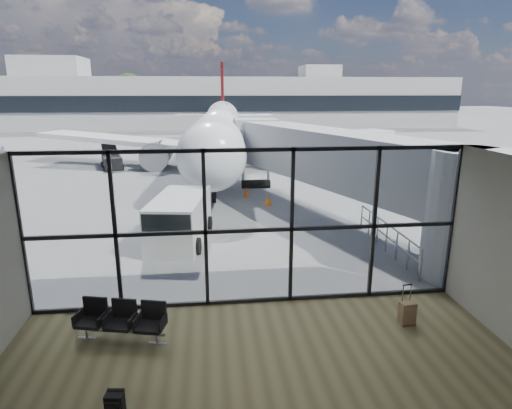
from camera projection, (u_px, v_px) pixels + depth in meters
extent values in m
plane|color=slate|center=(216.00, 142.00, 50.83)|extent=(220.00, 220.00, 0.00)
cube|color=brown|center=(269.00, 397.00, 8.59)|extent=(12.00, 8.00, 0.01)
cube|color=silver|center=(271.00, 177.00, 7.43)|extent=(12.00, 8.00, 0.02)
cube|color=white|center=(249.00, 229.00, 11.85)|extent=(12.00, 0.04, 4.50)
cube|color=black|center=(249.00, 300.00, 12.42)|extent=(12.00, 0.12, 0.10)
cube|color=black|center=(249.00, 230.00, 11.86)|extent=(12.00, 0.12, 0.10)
cube|color=black|center=(249.00, 150.00, 11.28)|extent=(12.00, 0.12, 0.10)
cube|color=black|center=(21.00, 237.00, 11.19)|extent=(0.10, 0.12, 4.50)
cube|color=black|center=(115.00, 234.00, 11.46)|extent=(0.10, 0.12, 4.50)
cube|color=black|center=(205.00, 230.00, 11.72)|extent=(0.10, 0.12, 4.50)
cube|color=black|center=(291.00, 227.00, 11.98)|extent=(0.10, 0.12, 4.50)
cube|color=black|center=(374.00, 224.00, 12.24)|extent=(0.10, 0.12, 4.50)
cube|color=black|center=(453.00, 221.00, 12.51)|extent=(0.10, 0.12, 4.50)
cylinder|color=#9A9D9F|center=(470.00, 215.00, 13.64)|extent=(2.80, 2.80, 4.20)
cube|color=#9A9D9F|center=(330.00, 156.00, 19.83)|extent=(7.45, 14.81, 2.40)
cube|color=#9A9D9F|center=(256.00, 140.00, 26.26)|extent=(2.60, 2.20, 2.60)
cylinder|color=gray|center=(243.00, 174.00, 26.72)|extent=(0.20, 0.20, 1.80)
cylinder|color=gray|center=(268.00, 174.00, 26.89)|extent=(0.20, 0.20, 1.80)
cylinder|color=black|center=(256.00, 184.00, 26.97)|extent=(1.80, 0.56, 0.56)
cylinder|color=gray|center=(421.00, 265.00, 13.67)|extent=(0.06, 0.06, 1.10)
cylinder|color=gray|center=(408.00, 255.00, 14.53)|extent=(0.06, 0.06, 1.10)
cylinder|color=gray|center=(397.00, 246.00, 15.40)|extent=(0.06, 0.06, 1.10)
cylinder|color=gray|center=(386.00, 237.00, 16.26)|extent=(0.06, 0.06, 1.10)
cylinder|color=gray|center=(377.00, 230.00, 17.13)|extent=(0.06, 0.06, 1.10)
cylinder|color=gray|center=(369.00, 223.00, 17.99)|extent=(0.06, 0.06, 1.10)
cylinder|color=gray|center=(362.00, 217.00, 18.85)|extent=(0.06, 0.06, 1.10)
cylinder|color=gray|center=(388.00, 224.00, 16.12)|extent=(0.06, 5.40, 0.06)
cylinder|color=gray|center=(387.00, 236.00, 16.25)|extent=(0.06, 5.40, 0.06)
cube|color=#AFAFAB|center=(213.00, 103.00, 70.91)|extent=(80.00, 12.00, 8.00)
cube|color=black|center=(213.00, 104.00, 65.05)|extent=(80.00, 0.20, 2.40)
cube|color=#AFAFAB|center=(51.00, 67.00, 66.75)|extent=(10.00, 8.00, 3.00)
cube|color=#AFAFAB|center=(320.00, 72.00, 71.59)|extent=(6.00, 6.00, 2.00)
cylinder|color=#382619|center=(29.00, 115.00, 77.49)|extent=(0.50, 0.50, 3.42)
sphere|color=black|center=(26.00, 91.00, 76.41)|extent=(6.27, 6.27, 6.27)
cylinder|color=#382619|center=(64.00, 116.00, 78.24)|extent=(0.50, 0.50, 2.70)
sphere|color=black|center=(62.00, 98.00, 77.38)|extent=(4.95, 4.95, 4.95)
cylinder|color=#382619|center=(98.00, 115.00, 78.85)|extent=(0.50, 0.50, 3.06)
sphere|color=black|center=(96.00, 94.00, 77.88)|extent=(5.61, 5.61, 5.61)
cylinder|color=#382619|center=(131.00, 114.00, 79.46)|extent=(0.50, 0.50, 3.42)
sphere|color=black|center=(129.00, 91.00, 78.38)|extent=(6.27, 6.27, 6.27)
cube|color=gray|center=(121.00, 332.00, 10.46)|extent=(2.18, 0.61, 0.04)
cube|color=black|center=(91.00, 322.00, 10.50)|extent=(0.75, 0.72, 0.08)
cube|color=black|center=(96.00, 307.00, 10.70)|extent=(0.63, 0.22, 0.56)
cube|color=black|center=(121.00, 325.00, 10.41)|extent=(0.75, 0.72, 0.08)
cube|color=black|center=(125.00, 309.00, 10.61)|extent=(0.63, 0.22, 0.56)
cube|color=black|center=(150.00, 327.00, 10.31)|extent=(0.75, 0.72, 0.08)
cube|color=black|center=(154.00, 311.00, 10.52)|extent=(0.63, 0.22, 0.56)
cylinder|color=gray|center=(87.00, 334.00, 10.60)|extent=(0.06, 0.06, 0.25)
cylinder|color=gray|center=(157.00, 339.00, 10.37)|extent=(0.06, 0.06, 0.25)
cube|color=black|center=(115.00, 405.00, 8.05)|extent=(0.36, 0.25, 0.47)
cylinder|color=black|center=(116.00, 391.00, 8.09)|extent=(0.33, 0.12, 0.08)
cube|color=#826248|center=(407.00, 313.00, 11.17)|extent=(0.43, 0.29, 0.60)
cube|color=#826248|center=(410.00, 316.00, 11.05)|extent=(0.34, 0.08, 0.45)
cylinder|color=gray|center=(403.00, 294.00, 11.12)|extent=(0.03, 0.03, 0.50)
cylinder|color=gray|center=(410.00, 293.00, 11.17)|extent=(0.03, 0.03, 0.50)
cube|color=black|center=(408.00, 285.00, 11.08)|extent=(0.27, 0.06, 0.02)
cylinder|color=black|center=(400.00, 322.00, 11.33)|extent=(0.04, 0.07, 0.07)
cylinder|color=black|center=(408.00, 321.00, 11.38)|extent=(0.04, 0.07, 0.07)
cylinder|color=white|center=(219.00, 131.00, 34.52)|extent=(5.09, 28.29, 3.47)
sphere|color=white|center=(211.00, 157.00, 20.95)|extent=(3.47, 3.47, 3.47)
cone|color=white|center=(223.00, 116.00, 50.28)|extent=(3.79, 5.82, 3.47)
cube|color=black|center=(212.00, 146.00, 21.37)|extent=(2.12, 1.24, 0.47)
cube|color=white|center=(123.00, 140.00, 35.20)|extent=(14.26, 8.08, 1.11)
cylinder|color=black|center=(158.00, 154.00, 33.80)|extent=(2.15, 3.30, 1.97)
cube|color=white|center=(197.00, 115.00, 49.64)|extent=(5.42, 2.99, 0.17)
cube|color=white|center=(314.00, 139.00, 36.06)|extent=(14.42, 6.65, 1.11)
cylinder|color=black|center=(280.00, 153.00, 34.33)|extent=(2.15, 3.30, 1.97)
cube|color=white|center=(249.00, 115.00, 49.96)|extent=(5.35, 2.45, 0.17)
cube|color=#500C0B|center=(222.00, 88.00, 49.48)|extent=(0.49, 3.57, 5.63)
cylinder|color=gray|center=(214.00, 191.00, 23.32)|extent=(0.19, 0.19, 1.31)
cylinder|color=black|center=(214.00, 197.00, 23.40)|extent=(0.27, 0.67, 0.66)
cylinder|color=black|center=(188.00, 159.00, 35.45)|extent=(0.47, 0.92, 0.90)
cylinder|color=black|center=(251.00, 159.00, 35.73)|extent=(0.47, 0.92, 0.90)
cube|color=silver|center=(180.00, 219.00, 17.22)|extent=(2.53, 4.54, 1.87)
cube|color=black|center=(170.00, 219.00, 15.56)|extent=(1.93, 1.39, 0.65)
cylinder|color=black|center=(148.00, 245.00, 16.07)|extent=(0.33, 0.68, 0.65)
cylinder|color=black|center=(197.00, 246.00, 15.99)|extent=(0.33, 0.68, 0.65)
cylinder|color=black|center=(166.00, 223.00, 18.77)|extent=(0.33, 0.68, 0.65)
cylinder|color=black|center=(209.00, 224.00, 18.69)|extent=(0.33, 0.68, 0.65)
cube|color=black|center=(112.00, 162.00, 33.58)|extent=(2.09, 3.10, 0.95)
cube|color=black|center=(110.00, 151.00, 34.40)|extent=(1.77, 2.59, 0.98)
cylinder|color=black|center=(104.00, 168.00, 32.56)|extent=(0.32, 0.51, 0.47)
cylinder|color=black|center=(122.00, 167.00, 33.06)|extent=(0.32, 0.51, 0.47)
cylinder|color=black|center=(103.00, 164.00, 34.23)|extent=(0.32, 0.51, 0.47)
cylinder|color=black|center=(120.00, 163.00, 34.74)|extent=(0.32, 0.51, 0.47)
cylinder|color=black|center=(7.00, 188.00, 26.03)|extent=(0.21, 0.41, 0.40)
cube|color=#FF5A0D|center=(246.00, 196.00, 24.94)|extent=(0.38, 0.38, 0.03)
cone|color=#FF5A0D|center=(246.00, 191.00, 24.87)|extent=(0.36, 0.36, 0.54)
cube|color=orange|center=(268.00, 205.00, 22.98)|extent=(0.42, 0.42, 0.03)
cone|color=orange|center=(268.00, 200.00, 22.90)|extent=(0.40, 0.40, 0.61)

